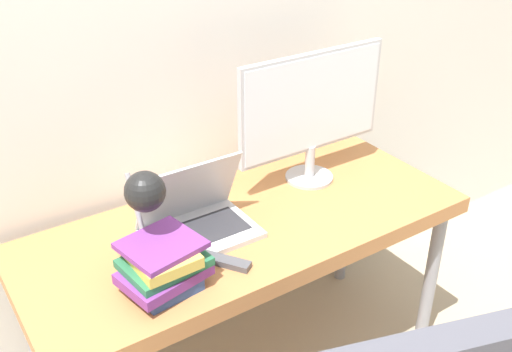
% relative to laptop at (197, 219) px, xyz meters
% --- Properties ---
extents(wall_back, '(8.00, 0.05, 2.60)m').
position_rel_laptop_xyz_m(wall_back, '(0.16, 0.35, 0.54)').
color(wall_back, silver).
rests_on(wall_back, ground_plane).
extents(desk, '(1.50, 0.63, 0.71)m').
position_rel_laptop_xyz_m(desk, '(0.16, -0.03, -0.12)').
color(desk, '#B77542').
rests_on(desk, ground_plane).
extents(laptop, '(0.34, 0.25, 0.25)m').
position_rel_laptop_xyz_m(laptop, '(0.00, 0.00, 0.00)').
color(laptop, silver).
rests_on(laptop, desk).
extents(monitor, '(0.60, 0.18, 0.49)m').
position_rel_laptop_xyz_m(monitor, '(0.52, 0.08, 0.23)').
color(monitor, '#B7B7BC').
rests_on(monitor, desk).
extents(desk_lamp, '(0.11, 0.23, 0.34)m').
position_rel_laptop_xyz_m(desk_lamp, '(-0.21, -0.10, 0.20)').
color(desk_lamp, '#4C4C51').
rests_on(desk_lamp, desk).
extents(book_stack, '(0.26, 0.24, 0.14)m').
position_rel_laptop_xyz_m(book_stack, '(-0.21, -0.19, 0.02)').
color(book_stack, '#334C8C').
rests_on(book_stack, desk).
extents(tv_remote, '(0.13, 0.16, 0.02)m').
position_rel_laptop_xyz_m(tv_remote, '(-0.02, -0.19, -0.04)').
color(tv_remote, '#4C4C51').
rests_on(tv_remote, desk).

